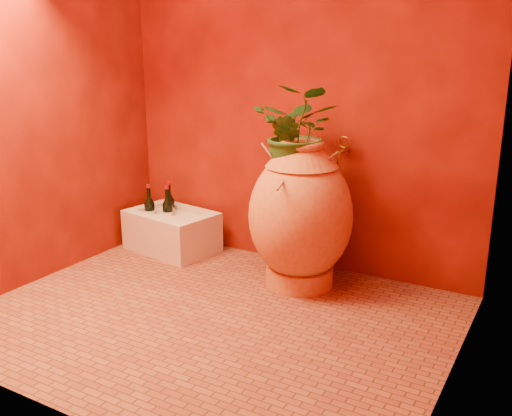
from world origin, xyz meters
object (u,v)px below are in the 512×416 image
Objects in this scene: wine_bottle_c at (170,209)px; wall_tap at (343,150)px; stone_basin at (172,232)px; wine_bottle_a at (168,213)px; wine_bottle_b at (150,212)px; amphora at (301,215)px.

wall_tap is (1.30, 0.07, 0.54)m from wine_bottle_c.
wine_bottle_a is (-0.03, -0.00, 0.13)m from stone_basin.
wine_bottle_c is at bearing -176.76° from wall_tap.
wine_bottle_b is at bearing -171.65° from wall_tap.
wall_tap reaches higher than wine_bottle_c.
amphora reaches higher than wine_bottle_a.
amphora is 2.81× the size of wine_bottle_b.
wine_bottle_c reaches higher than wine_bottle_a.
wine_bottle_b is at bearing -164.58° from stone_basin.
wine_bottle_a is 0.14m from wine_bottle_b.
wall_tap is (1.38, 0.20, 0.55)m from wine_bottle_b.
wall_tap is (1.22, 0.16, 0.68)m from stone_basin.
wine_bottle_a is at bearing 17.99° from wine_bottle_b.
wine_bottle_c is at bearing 121.19° from wine_bottle_a.
wine_bottle_c is 1.82× the size of wall_tap.
stone_basin is at bearing -172.60° from wall_tap.
amphora reaches higher than wine_bottle_b.
wine_bottle_a is (-1.10, 0.10, -0.18)m from amphora.
stone_basin is 0.18m from wine_bottle_c.
amphora is at bearing -2.61° from wine_bottle_b.
wall_tap reaches higher than wine_bottle_b.
stone_basin is 0.21m from wine_bottle_b.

